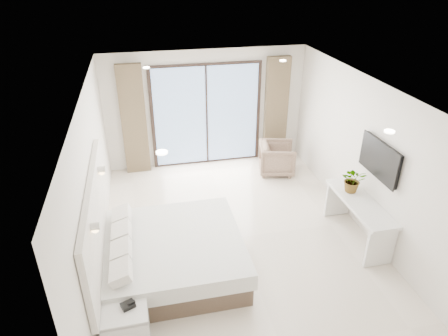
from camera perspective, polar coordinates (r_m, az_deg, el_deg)
The scene contains 8 objects.
ground at distance 7.26m, azimuth 1.99°, elevation -9.92°, with size 6.20×6.20×0.00m, color beige.
room_shell at distance 6.96m, azimuth -0.74°, elevation 3.60°, with size 4.62×6.22×2.72m.
bed at distance 6.46m, azimuth -7.50°, elevation -12.18°, with size 2.16×2.06×0.74m.
nightstand at distance 5.65m, azimuth -13.80°, elevation -21.01°, with size 0.58×0.48×0.53m.
phone at distance 5.47m, azimuth -13.56°, elevation -18.51°, with size 0.17×0.13×0.06m, color black.
console_desk at distance 7.31m, azimuth 18.73°, elevation -5.87°, with size 0.51×1.64×0.77m.
plant at distance 7.36m, azimuth 17.93°, elevation -1.97°, with size 0.42×0.46×0.36m, color #33662D.
armchair at distance 9.23m, azimuth 7.59°, elevation 1.60°, with size 0.76×0.71×0.79m, color #8E705D.
Camera 1 is at (-1.46, -5.54, 4.46)m, focal length 32.00 mm.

